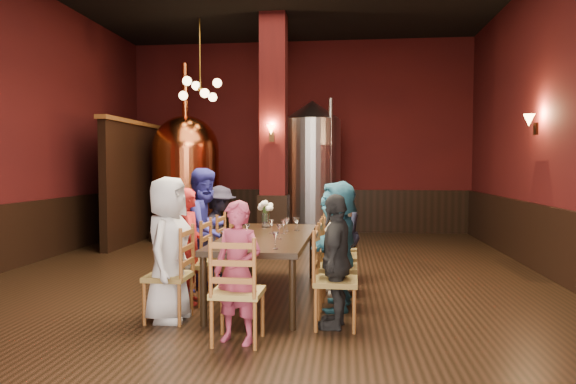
# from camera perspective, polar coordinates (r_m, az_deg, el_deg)

# --- Properties ---
(room) EXTENTS (10.00, 10.02, 4.50)m
(room) POSITION_cam_1_polar(r_m,az_deg,el_deg) (7.31, -2.26, 8.24)
(room) COLOR black
(room) RESTS_ON ground
(wainscot_right) EXTENTS (0.08, 9.90, 1.00)m
(wainscot_right) POSITION_cam_1_polar(r_m,az_deg,el_deg) (7.83, 27.93, -5.30)
(wainscot_right) COLOR black
(wainscot_right) RESTS_ON ground
(wainscot_back) EXTENTS (7.90, 0.08, 1.00)m
(wainscot_back) POSITION_cam_1_polar(r_m,az_deg,el_deg) (12.25, 1.20, -2.07)
(wainscot_back) COLOR black
(wainscot_back) RESTS_ON ground
(wainscot_left) EXTENTS (0.08, 9.90, 1.00)m
(wainscot_left) POSITION_cam_1_polar(r_m,az_deg,el_deg) (8.85, -28.58, -4.39)
(wainscot_left) COLOR black
(wainscot_left) RESTS_ON ground
(column) EXTENTS (0.58, 0.58, 4.50)m
(column) POSITION_cam_1_polar(r_m,az_deg,el_deg) (10.11, -1.59, 6.78)
(column) COLOR #420E0E
(column) RESTS_ON ground
(partition) EXTENTS (0.22, 3.50, 2.40)m
(partition) POSITION_cam_1_polar(r_m,az_deg,el_deg) (11.25, -16.09, 0.93)
(partition) COLOR black
(partition) RESTS_ON ground
(pendant_cluster) EXTENTS (0.90, 0.90, 1.70)m
(pendant_cluster) POSITION_cam_1_polar(r_m,az_deg,el_deg) (10.61, -9.73, 11.18)
(pendant_cluster) COLOR #A57226
(pendant_cluster) RESTS_ON room
(sconce_wall) EXTENTS (0.20, 0.20, 0.36)m
(sconce_wall) POSITION_cam_1_polar(r_m,az_deg,el_deg) (8.50, 25.84, 6.87)
(sconce_wall) COLOR black
(sconce_wall) RESTS_ON room
(sconce_column) EXTENTS (0.20, 0.20, 0.36)m
(sconce_column) POSITION_cam_1_polar(r_m,az_deg,el_deg) (9.81, -1.83, 6.61)
(sconce_column) COLOR black
(sconce_column) RESTS_ON column
(dining_table) EXTENTS (1.05, 2.42, 0.75)m
(dining_table) POSITION_cam_1_polar(r_m,az_deg,el_deg) (6.12, -2.33, -5.41)
(dining_table) COLOR black
(dining_table) RESTS_ON ground
(chair_0) EXTENTS (0.47, 0.47, 0.92)m
(chair_0) POSITION_cam_1_polar(r_m,az_deg,el_deg) (5.42, -13.16, -9.02)
(chair_0) COLOR brown
(chair_0) RESTS_ON ground
(person_0) EXTENTS (0.48, 0.73, 1.47)m
(person_0) POSITION_cam_1_polar(r_m,az_deg,el_deg) (5.37, -13.19, -6.17)
(person_0) COLOR silver
(person_0) RESTS_ON ground
(chair_1) EXTENTS (0.47, 0.47, 0.92)m
(chair_1) POSITION_cam_1_polar(r_m,az_deg,el_deg) (6.04, -10.91, -7.76)
(chair_1) COLOR brown
(chair_1) RESTS_ON ground
(person_1) EXTENTS (0.47, 0.56, 1.32)m
(person_1) POSITION_cam_1_polar(r_m,az_deg,el_deg) (6.01, -10.92, -5.87)
(person_1) COLOR maroon
(person_1) RESTS_ON ground
(chair_2) EXTENTS (0.47, 0.47, 0.92)m
(chair_2) POSITION_cam_1_polar(r_m,az_deg,el_deg) (6.66, -9.11, -6.74)
(chair_2) COLOR brown
(chair_2) RESTS_ON ground
(person_2) EXTENTS (0.60, 0.83, 1.55)m
(person_2) POSITION_cam_1_polar(r_m,az_deg,el_deg) (6.62, -9.13, -4.07)
(person_2) COLOR navy
(person_2) RESTS_ON ground
(chair_3) EXTENTS (0.47, 0.47, 0.92)m
(chair_3) POSITION_cam_1_polar(r_m,az_deg,el_deg) (7.30, -7.61, -5.87)
(chair_3) COLOR brown
(chair_3) RESTS_ON ground
(person_3) EXTENTS (0.50, 0.85, 1.30)m
(person_3) POSITION_cam_1_polar(r_m,az_deg,el_deg) (7.27, -7.62, -4.41)
(person_3) COLOR black
(person_3) RESTS_ON ground
(chair_4) EXTENTS (0.47, 0.47, 0.92)m
(chair_4) POSITION_cam_1_polar(r_m,az_deg,el_deg) (5.09, 5.33, -9.75)
(chair_4) COLOR brown
(chair_4) RESTS_ON ground
(person_4) EXTENTS (0.42, 0.80, 1.31)m
(person_4) POSITION_cam_1_polar(r_m,az_deg,el_deg) (5.05, 5.34, -7.61)
(person_4) COLOR black
(person_4) RESTS_ON ground
(chair_5) EXTENTS (0.47, 0.47, 0.92)m
(chair_5) POSITION_cam_1_polar(r_m,az_deg,el_deg) (5.75, 5.58, -8.28)
(chair_5) COLOR brown
(chair_5) RESTS_ON ground
(person_5) EXTENTS (0.54, 1.34, 1.41)m
(person_5) POSITION_cam_1_polar(r_m,az_deg,el_deg) (5.70, 5.59, -5.85)
(person_5) COLOR #2B6B83
(person_5) RESTS_ON ground
(chair_6) EXTENTS (0.47, 0.47, 0.92)m
(chair_6) POSITION_cam_1_polar(r_m,az_deg,el_deg) (6.40, 5.77, -7.12)
(chair_6) COLOR brown
(chair_6) RESTS_ON ground
(person_6) EXTENTS (0.48, 0.66, 1.26)m
(person_6) POSITION_cam_1_polar(r_m,az_deg,el_deg) (6.37, 5.78, -5.64)
(person_6) COLOR silver
(person_6) RESTS_ON ground
(chair_7) EXTENTS (0.47, 0.47, 0.92)m
(chair_7) POSITION_cam_1_polar(r_m,az_deg,el_deg) (7.06, 5.93, -6.17)
(chair_7) COLOR brown
(chair_7) RESTS_ON ground
(person_7) EXTENTS (0.34, 0.65, 1.31)m
(person_7) POSITION_cam_1_polar(r_m,az_deg,el_deg) (7.03, 5.94, -4.61)
(person_7) COLOR black
(person_7) RESTS_ON ground
(chair_8) EXTENTS (0.47, 0.47, 0.92)m
(chair_8) POSITION_cam_1_polar(r_m,az_deg,el_deg) (4.67, -5.60, -10.93)
(chair_8) COLOR brown
(chair_8) RESTS_ON ground
(person_8) EXTENTS (0.53, 0.43, 1.27)m
(person_8) POSITION_cam_1_polar(r_m,az_deg,el_deg) (4.63, -5.62, -8.82)
(person_8) COLOR #94314A
(person_8) RESTS_ON ground
(copper_kettle) EXTENTS (1.84, 1.84, 3.72)m
(copper_kettle) POSITION_cam_1_polar(r_m,az_deg,el_deg) (11.11, -11.28, 1.77)
(copper_kettle) COLOR black
(copper_kettle) RESTS_ON ground
(steel_vessel) EXTENTS (1.64, 1.64, 2.99)m
(steel_vessel) POSITION_cam_1_polar(r_m,az_deg,el_deg) (11.28, 2.72, 2.55)
(steel_vessel) COLOR #B2B2B7
(steel_vessel) RESTS_ON ground
(rose_vase) EXTENTS (0.21, 0.21, 0.37)m
(rose_vase) POSITION_cam_1_polar(r_m,az_deg,el_deg) (6.87, -2.48, -1.95)
(rose_vase) COLOR white
(rose_vase) RESTS_ON dining_table
(wine_glass_0) EXTENTS (0.07, 0.07, 0.17)m
(wine_glass_0) POSITION_cam_1_polar(r_m,az_deg,el_deg) (6.54, 0.82, -3.57)
(wine_glass_0) COLOR white
(wine_glass_0) RESTS_ON dining_table
(wine_glass_1) EXTENTS (0.07, 0.07, 0.17)m
(wine_glass_1) POSITION_cam_1_polar(r_m,az_deg,el_deg) (6.23, -0.50, -3.89)
(wine_glass_1) COLOR white
(wine_glass_1) RESTS_ON dining_table
(wine_glass_2) EXTENTS (0.07, 0.07, 0.17)m
(wine_glass_2) POSITION_cam_1_polar(r_m,az_deg,el_deg) (6.24, -1.83, -3.88)
(wine_glass_2) COLOR white
(wine_glass_2) RESTS_ON dining_table
(wine_glass_3) EXTENTS (0.07, 0.07, 0.17)m
(wine_glass_3) POSITION_cam_1_polar(r_m,az_deg,el_deg) (6.50, 1.03, -3.61)
(wine_glass_3) COLOR white
(wine_glass_3) RESTS_ON dining_table
(wine_glass_4) EXTENTS (0.07, 0.07, 0.17)m
(wine_glass_4) POSITION_cam_1_polar(r_m,az_deg,el_deg) (5.77, -0.99, -4.44)
(wine_glass_4) COLOR white
(wine_glass_4) RESTS_ON dining_table
(wine_glass_5) EXTENTS (0.07, 0.07, 0.17)m
(wine_glass_5) POSITION_cam_1_polar(r_m,az_deg,el_deg) (5.79, -4.57, -4.42)
(wine_glass_5) COLOR white
(wine_glass_5) RESTS_ON dining_table
(wine_glass_6) EXTENTS (0.07, 0.07, 0.17)m
(wine_glass_6) POSITION_cam_1_polar(r_m,az_deg,el_deg) (5.67, -5.34, -4.59)
(wine_glass_6) COLOR white
(wine_glass_6) RESTS_ON dining_table
(wine_glass_7) EXTENTS (0.07, 0.07, 0.17)m
(wine_glass_7) POSITION_cam_1_polar(r_m,az_deg,el_deg) (5.10, -1.42, -5.43)
(wine_glass_7) COLOR white
(wine_glass_7) RESTS_ON dining_table
(wine_glass_8) EXTENTS (0.07, 0.07, 0.17)m
(wine_glass_8) POSITION_cam_1_polar(r_m,az_deg,el_deg) (6.45, -0.13, -3.66)
(wine_glass_8) COLOR white
(wine_glass_8) RESTS_ON dining_table
(wine_glass_9) EXTENTS (0.07, 0.07, 0.17)m
(wine_glass_9) POSITION_cam_1_polar(r_m,az_deg,el_deg) (5.20, -7.11, -5.29)
(wine_glass_9) COLOR white
(wine_glass_9) RESTS_ON dining_table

